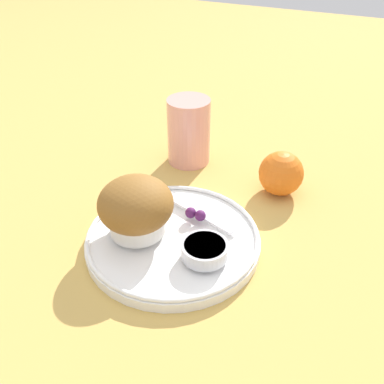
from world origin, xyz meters
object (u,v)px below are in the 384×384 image
Objects in this scene: muffin at (136,208)px; butter_knife at (189,207)px; juice_glass at (189,131)px; orange_fruit at (281,173)px.

muffin is 0.66× the size of butter_knife.
juice_glass is at bearing 133.04° from butter_knife.
muffin reaches higher than butter_knife.
orange_fruit is at bearing 68.97° from butter_knife.
muffin is 0.86× the size of juice_glass.
muffin is at bearing -81.41° from juice_glass.
orange_fruit is 0.61× the size of juice_glass.
orange_fruit reaches higher than butter_knife.
orange_fruit is at bearing -9.00° from juice_glass.
muffin is at bearing -125.00° from orange_fruit.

